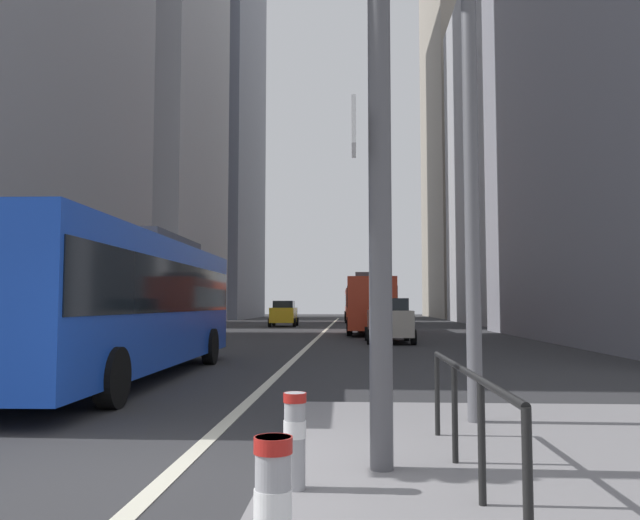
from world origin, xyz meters
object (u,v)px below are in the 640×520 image
(city_bus_blue_oncoming, at_px, (123,298))
(city_bus_red_receding, at_px, (371,302))
(car_receding_near, at_px, (389,320))
(street_lamp_post, at_px, (469,41))
(car_oncoming_mid, at_px, (284,313))
(traffic_signal_gantry, at_px, (196,62))
(bollard_right, at_px, (295,435))
(city_bus_red_distant, at_px, (359,303))
(bollard_left, at_px, (273,517))

(city_bus_blue_oncoming, height_order, city_bus_red_receding, same)
(car_receding_near, height_order, street_lamp_post, street_lamp_post)
(city_bus_blue_oncoming, relative_size, car_oncoming_mid, 2.72)
(traffic_signal_gantry, bearing_deg, car_receding_near, 81.98)
(traffic_signal_gantry, distance_m, bollard_right, 3.70)
(city_bus_blue_oncoming, distance_m, bollard_right, 9.85)
(city_bus_red_receding, relative_size, traffic_signal_gantry, 1.91)
(city_bus_red_distant, distance_m, car_receding_near, 32.25)
(city_bus_blue_oncoming, height_order, street_lamp_post, street_lamp_post)
(bollard_left, xyz_separation_m, bollard_right, (-0.09, 2.18, -0.04))
(city_bus_blue_oncoming, xyz_separation_m, traffic_signal_gantry, (3.62, -7.92, 2.24))
(traffic_signal_gantry, bearing_deg, city_bus_red_distant, 87.83)
(car_receding_near, relative_size, bollard_right, 5.70)
(city_bus_red_receding, distance_m, bollard_left, 34.31)
(car_oncoming_mid, height_order, car_receding_near, same)
(city_bus_blue_oncoming, xyz_separation_m, city_bus_red_receding, (6.22, 23.50, -0.00))
(street_lamp_post, distance_m, bollard_right, 6.01)
(car_receding_near, height_order, bollard_right, car_receding_near)
(city_bus_blue_oncoming, xyz_separation_m, car_oncoming_mid, (-0.11, 34.03, -0.85))
(city_bus_red_distant, bearing_deg, traffic_signal_gantry, -92.17)
(city_bus_blue_oncoming, distance_m, street_lamp_post, 9.34)
(car_oncoming_mid, bearing_deg, city_bus_blue_oncoming, -89.81)
(city_bus_red_distant, relative_size, bollard_left, 12.33)
(city_bus_blue_oncoming, height_order, city_bus_red_distant, same)
(city_bus_blue_oncoming, height_order, bollard_left, city_bus_blue_oncoming)
(city_bus_blue_oncoming, relative_size, city_bus_red_distant, 1.09)
(city_bus_red_receding, relative_size, bollard_right, 14.40)
(city_bus_blue_oncoming, xyz_separation_m, street_lamp_post, (6.76, -5.44, 3.45))
(city_bus_blue_oncoming, distance_m, car_oncoming_mid, 34.04)
(city_bus_red_distant, xyz_separation_m, bollard_left, (-0.91, -57.11, -1.20))
(car_receding_near, bearing_deg, city_bus_red_distant, 91.87)
(bollard_left, bearing_deg, car_oncoming_mid, 96.22)
(car_oncoming_mid, distance_m, car_receding_near, 21.03)
(street_lamp_post, bearing_deg, bollard_right, -123.68)
(city_bus_red_receding, distance_m, car_receding_near, 9.41)
(car_receding_near, xyz_separation_m, bollard_left, (-1.97, -24.89, -0.35))
(city_bus_red_receding, height_order, bollard_left, city_bus_red_receding)
(city_bus_blue_oncoming, relative_size, car_receding_near, 2.62)
(city_bus_red_distant, bearing_deg, car_oncoming_mid, -115.16)
(city_bus_blue_oncoming, height_order, car_oncoming_mid, city_bus_blue_oncoming)
(city_bus_red_distant, bearing_deg, street_lamp_post, -88.80)
(bollard_left, bearing_deg, city_bus_blue_oncoming, 113.91)
(bollard_left, bearing_deg, city_bus_red_distant, 89.08)
(city_bus_red_receding, relative_size, bollard_left, 13.01)
(city_bus_red_receding, bearing_deg, bollard_left, -92.43)
(city_bus_red_distant, distance_m, bollard_right, 54.96)
(city_bus_blue_oncoming, relative_size, street_lamp_post, 1.48)
(city_bus_blue_oncoming, height_order, car_receding_near, city_bus_blue_oncoming)
(city_bus_blue_oncoming, bearing_deg, car_oncoming_mid, 90.19)
(traffic_signal_gantry, distance_m, bollard_left, 4.60)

